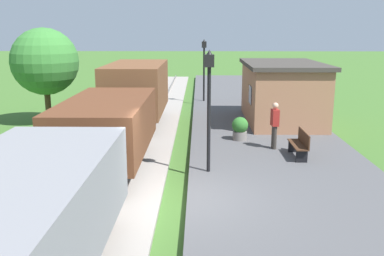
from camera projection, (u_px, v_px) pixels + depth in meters
The scene contains 14 objects.
ground_plane at pixel (179, 206), 11.11m from camera, with size 160.00×160.00×0.00m, color #3D6628.
platform_slab at pixel (302, 203), 11.03m from camera, with size 6.00×60.00×0.25m, color #4C4C4F.
track_ballast at pixel (88, 204), 11.14m from camera, with size 3.80×60.00×0.12m, color gray.
rail_near at pixel (115, 199), 11.10m from camera, with size 0.07×60.00×0.14m, color slate.
rail_far at pixel (61, 199), 11.12m from camera, with size 0.07×60.00×0.14m, color slate.
freight_train at pixel (111, 123), 14.01m from camera, with size 2.50×19.40×2.72m.
station_hut at pixel (282, 92), 19.95m from camera, with size 3.50×5.80×2.78m.
bench_near_hut at pixel (300, 144), 14.44m from camera, with size 0.42×1.50×0.91m.
bench_down_platform at pixel (257, 94), 25.38m from camera, with size 0.42×1.50×0.91m.
person_waiting at pixel (275, 124), 15.39m from camera, with size 0.28×0.40×1.71m.
potted_planter at pixel (240, 128), 16.72m from camera, with size 0.64×0.64×0.92m.
lamp_post_near at pixel (209, 89), 12.51m from camera, with size 0.28×0.28×3.70m.
lamp_post_far at pixel (204, 59), 25.35m from camera, with size 0.28×0.28×3.70m.
tree_trackside_far at pixel (45, 62), 20.10m from camera, with size 3.17×3.17×4.61m.
Camera 1 is at (0.50, -10.35, 4.53)m, focal length 39.73 mm.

